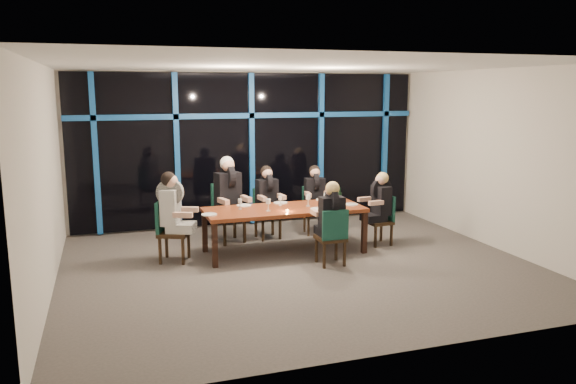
% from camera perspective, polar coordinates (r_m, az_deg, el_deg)
% --- Properties ---
extents(room, '(7.04, 7.00, 3.02)m').
position_cam_1_polar(room, '(8.23, 1.31, 5.97)').
color(room, '#5A534F').
rests_on(room, ground).
extents(window_wall, '(6.86, 0.43, 2.94)m').
position_cam_1_polar(window_wall, '(11.07, -3.71, 4.62)').
color(window_wall, black).
rests_on(window_wall, ground).
extents(dining_table, '(2.60, 1.00, 0.75)m').
position_cam_1_polar(dining_table, '(9.18, -0.39, -2.05)').
color(dining_table, brown).
rests_on(dining_table, ground).
extents(chair_far_left, '(0.58, 0.58, 1.03)m').
position_cam_1_polar(chair_far_left, '(9.97, -6.21, -1.73)').
color(chair_far_left, black).
rests_on(chair_far_left, ground).
extents(chair_far_mid, '(0.46, 0.46, 0.90)m').
position_cam_1_polar(chair_far_mid, '(10.17, -2.25, -1.86)').
color(chair_far_mid, black).
rests_on(chair_far_mid, ground).
extents(chair_far_right, '(0.45, 0.45, 0.87)m').
position_cam_1_polar(chair_far_right, '(10.50, 2.65, -1.55)').
color(chair_far_right, black).
rests_on(chair_far_right, ground).
extents(chair_end_left, '(0.58, 0.58, 0.97)m').
position_cam_1_polar(chair_end_left, '(8.94, -12.05, -3.55)').
color(chair_end_left, black).
rests_on(chair_end_left, ground).
extents(chair_end_right, '(0.44, 0.44, 0.86)m').
position_cam_1_polar(chair_end_right, '(9.85, 9.59, -2.51)').
color(chair_end_right, black).
rests_on(chair_end_right, ground).
extents(chair_near_mid, '(0.41, 0.41, 0.89)m').
position_cam_1_polar(chair_near_mid, '(8.55, 4.55, -4.30)').
color(chair_near_mid, black).
rests_on(chair_near_mid, ground).
extents(diner_far_left, '(0.59, 0.69, 1.01)m').
position_cam_1_polar(diner_far_left, '(9.81, -6.03, 0.51)').
color(diner_far_left, black).
rests_on(diner_far_left, ground).
extents(diner_far_mid, '(0.48, 0.58, 0.88)m').
position_cam_1_polar(diner_far_mid, '(10.03, -2.09, 0.06)').
color(diner_far_mid, black).
rests_on(diner_far_mid, ground).
extents(diner_far_right, '(0.46, 0.57, 0.85)m').
position_cam_1_polar(diner_far_right, '(10.36, 2.77, 0.25)').
color(diner_far_right, black).
rests_on(diner_far_right, ground).
extents(diner_end_left, '(0.66, 0.60, 0.94)m').
position_cam_1_polar(diner_end_left, '(8.84, -11.63, -1.15)').
color(diner_end_left, black).
rests_on(diner_end_left, ground).
extents(diner_end_right, '(0.56, 0.45, 0.84)m').
position_cam_1_polar(diner_end_right, '(9.75, 9.28, -0.58)').
color(diner_end_right, black).
rests_on(diner_end_right, ground).
extents(diner_near_mid, '(0.44, 0.55, 0.87)m').
position_cam_1_polar(diner_near_mid, '(8.53, 4.39, -1.87)').
color(diner_near_mid, black).
rests_on(diner_near_mid, ground).
extents(plate_far_left, '(0.24, 0.24, 0.01)m').
position_cam_1_polar(plate_far_left, '(9.36, -4.49, -1.36)').
color(plate_far_left, white).
rests_on(plate_far_left, dining_table).
extents(plate_far_mid, '(0.24, 0.24, 0.01)m').
position_cam_1_polar(plate_far_mid, '(9.55, -0.77, -1.10)').
color(plate_far_mid, white).
rests_on(plate_far_mid, dining_table).
extents(plate_far_right, '(0.24, 0.24, 0.01)m').
position_cam_1_polar(plate_far_right, '(9.84, 3.57, -0.77)').
color(plate_far_right, white).
rests_on(plate_far_right, dining_table).
extents(plate_end_left, '(0.24, 0.24, 0.01)m').
position_cam_1_polar(plate_end_left, '(8.74, -8.02, -2.28)').
color(plate_end_left, white).
rests_on(plate_end_left, dining_table).
extents(plate_end_right, '(0.24, 0.24, 0.01)m').
position_cam_1_polar(plate_end_right, '(9.47, 6.40, -1.26)').
color(plate_end_right, white).
rests_on(plate_end_right, dining_table).
extents(plate_near_mid, '(0.24, 0.24, 0.01)m').
position_cam_1_polar(plate_near_mid, '(9.06, 3.04, -1.73)').
color(plate_near_mid, white).
rests_on(plate_near_mid, dining_table).
extents(wine_bottle, '(0.07, 0.07, 0.30)m').
position_cam_1_polar(wine_bottle, '(9.41, 5.29, -0.65)').
color(wine_bottle, black).
rests_on(wine_bottle, dining_table).
extents(water_pitcher, '(0.14, 0.12, 0.22)m').
position_cam_1_polar(water_pitcher, '(9.24, 4.02, -0.85)').
color(water_pitcher, silver).
rests_on(water_pitcher, dining_table).
extents(tea_light, '(0.05, 0.05, 0.03)m').
position_cam_1_polar(tea_light, '(8.91, -0.08, -1.89)').
color(tea_light, '#FAAB4B').
rests_on(tea_light, dining_table).
extents(wine_glass_a, '(0.08, 0.08, 0.20)m').
position_cam_1_polar(wine_glass_a, '(8.91, -2.03, -1.04)').
color(wine_glass_a, silver).
rests_on(wine_glass_a, dining_table).
extents(wine_glass_b, '(0.06, 0.06, 0.16)m').
position_cam_1_polar(wine_glass_b, '(9.34, -0.80, -0.67)').
color(wine_glass_b, silver).
rests_on(wine_glass_b, dining_table).
extents(wine_glass_c, '(0.07, 0.07, 0.19)m').
position_cam_1_polar(wine_glass_c, '(9.28, 2.06, -0.60)').
color(wine_glass_c, silver).
rests_on(wine_glass_c, dining_table).
extents(wine_glass_d, '(0.07, 0.07, 0.17)m').
position_cam_1_polar(wine_glass_d, '(9.08, -4.91, -0.98)').
color(wine_glass_d, silver).
rests_on(wine_glass_d, dining_table).
extents(wine_glass_e, '(0.07, 0.07, 0.18)m').
position_cam_1_polar(wine_glass_e, '(9.61, 3.96, -0.29)').
color(wine_glass_e, white).
rests_on(wine_glass_e, dining_table).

